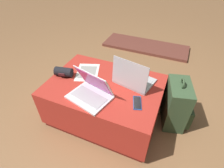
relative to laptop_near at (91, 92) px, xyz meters
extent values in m
plane|color=olive|center=(0.03, 0.18, -0.47)|extent=(14.00, 14.00, 0.00)
cube|color=maroon|center=(0.03, 0.18, -0.45)|extent=(0.98, 0.70, 0.05)
cube|color=#B22D23|center=(0.03, 0.18, -0.24)|extent=(1.02, 0.73, 0.37)
cube|color=silver|center=(-0.01, -0.02, -0.04)|extent=(0.38, 0.32, 0.02)
cube|color=#B2B2B7|center=(-0.01, -0.03, -0.03)|extent=(0.32, 0.20, 0.00)
cube|color=silver|center=(0.01, 0.05, 0.08)|extent=(0.35, 0.19, 0.23)
cube|color=#B23D93|center=(0.01, 0.04, 0.08)|extent=(0.31, 0.17, 0.20)
cube|color=#B7B7BC|center=(0.27, 0.33, -0.04)|extent=(0.37, 0.31, 0.02)
cube|color=#B2B2B7|center=(0.27, 0.34, -0.03)|extent=(0.31, 0.20, 0.00)
cube|color=#B7B7BC|center=(0.25, 0.22, 0.09)|extent=(0.33, 0.10, 0.25)
cube|color=green|center=(0.25, 0.22, 0.09)|extent=(0.29, 0.08, 0.22)
cube|color=#1E4C9E|center=(0.37, 0.07, -0.05)|extent=(0.11, 0.16, 0.01)
cube|color=black|center=(0.37, 0.07, -0.04)|extent=(0.10, 0.15, 0.00)
cube|color=#385133|center=(0.67, 0.39, -0.24)|extent=(0.26, 0.36, 0.46)
cube|color=#2F452B|center=(0.79, 0.41, -0.33)|extent=(0.13, 0.27, 0.21)
torus|color=#385133|center=(0.67, 0.39, 0.01)|extent=(0.04, 0.09, 0.09)
cube|color=silver|center=(-0.20, 0.29, -0.05)|extent=(0.30, 0.35, 0.00)
cube|color=gray|center=(-0.20, 0.29, -0.05)|extent=(0.22, 0.25, 0.00)
cylinder|color=black|center=(-0.38, 0.15, -0.01)|extent=(0.18, 0.11, 0.09)
cube|color=#441B20|center=(-0.38, 0.15, -0.01)|extent=(0.08, 0.12, 0.03)
cube|color=brown|center=(0.03, 1.82, -0.45)|extent=(1.40, 0.50, 0.04)
camera|label=1|loc=(0.57, -0.90, 0.95)|focal=28.00mm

